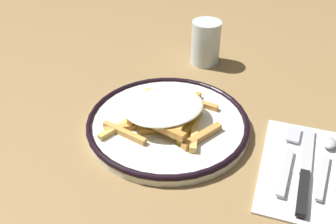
{
  "coord_description": "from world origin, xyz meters",
  "views": [
    {
      "loc": [
        0.16,
        -0.51,
        0.43
      ],
      "look_at": [
        0.0,
        0.0,
        0.04
      ],
      "focal_mm": 40.16,
      "sensor_mm": 36.0,
      "label": 1
    }
  ],
  "objects_px": {
    "plate": "(168,123)",
    "fries_heap": "(166,113)",
    "napkin": "(305,169)",
    "knife": "(305,174)",
    "spoon": "(327,155)",
    "fork": "(288,157)",
    "water_glass": "(206,43)"
  },
  "relations": [
    {
      "from": "fries_heap",
      "to": "spoon",
      "type": "distance_m",
      "value": 0.28
    },
    {
      "from": "water_glass",
      "to": "spoon",
      "type": "bearing_deg",
      "value": -45.59
    },
    {
      "from": "spoon",
      "to": "knife",
      "type": "bearing_deg",
      "value": -122.39
    },
    {
      "from": "fries_heap",
      "to": "napkin",
      "type": "distance_m",
      "value": 0.25
    },
    {
      "from": "plate",
      "to": "spoon",
      "type": "height_order",
      "value": "plate"
    },
    {
      "from": "spoon",
      "to": "water_glass",
      "type": "bearing_deg",
      "value": 134.41
    },
    {
      "from": "plate",
      "to": "napkin",
      "type": "height_order",
      "value": "plate"
    },
    {
      "from": "fries_heap",
      "to": "napkin",
      "type": "bearing_deg",
      "value": -8.52
    },
    {
      "from": "fries_heap",
      "to": "water_glass",
      "type": "height_order",
      "value": "water_glass"
    },
    {
      "from": "plate",
      "to": "spoon",
      "type": "distance_m",
      "value": 0.27
    },
    {
      "from": "knife",
      "to": "napkin",
      "type": "bearing_deg",
      "value": 86.82
    },
    {
      "from": "plate",
      "to": "spoon",
      "type": "bearing_deg",
      "value": -1.14
    },
    {
      "from": "plate",
      "to": "fries_heap",
      "type": "height_order",
      "value": "fries_heap"
    },
    {
      "from": "fork",
      "to": "water_glass",
      "type": "xyz_separation_m",
      "value": [
        -0.2,
        0.29,
        0.04
      ]
    },
    {
      "from": "napkin",
      "to": "knife",
      "type": "height_order",
      "value": "knife"
    },
    {
      "from": "plate",
      "to": "fries_heap",
      "type": "bearing_deg",
      "value": -126.94
    },
    {
      "from": "plate",
      "to": "water_glass",
      "type": "bearing_deg",
      "value": 88.13
    },
    {
      "from": "plate",
      "to": "knife",
      "type": "height_order",
      "value": "plate"
    },
    {
      "from": "plate",
      "to": "knife",
      "type": "distance_m",
      "value": 0.25
    },
    {
      "from": "fries_heap",
      "to": "fork",
      "type": "relative_size",
      "value": 1.14
    },
    {
      "from": "plate",
      "to": "fork",
      "type": "distance_m",
      "value": 0.22
    },
    {
      "from": "water_glass",
      "to": "fries_heap",
      "type": "bearing_deg",
      "value": -92.42
    },
    {
      "from": "napkin",
      "to": "knife",
      "type": "distance_m",
      "value": 0.02
    },
    {
      "from": "knife",
      "to": "spoon",
      "type": "height_order",
      "value": "spoon"
    },
    {
      "from": "fries_heap",
      "to": "fork",
      "type": "bearing_deg",
      "value": -6.41
    },
    {
      "from": "napkin",
      "to": "fries_heap",
      "type": "bearing_deg",
      "value": 171.48
    },
    {
      "from": "knife",
      "to": "water_glass",
      "type": "distance_m",
      "value": 0.4
    },
    {
      "from": "fork",
      "to": "knife",
      "type": "bearing_deg",
      "value": -50.21
    },
    {
      "from": "spoon",
      "to": "water_glass",
      "type": "xyz_separation_m",
      "value": [
        -0.26,
        0.27,
        0.04
      ]
    },
    {
      "from": "fork",
      "to": "napkin",
      "type": "bearing_deg",
      "value": -24.32
    },
    {
      "from": "fork",
      "to": "water_glass",
      "type": "distance_m",
      "value": 0.36
    },
    {
      "from": "fork",
      "to": "knife",
      "type": "height_order",
      "value": "knife"
    }
  ]
}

